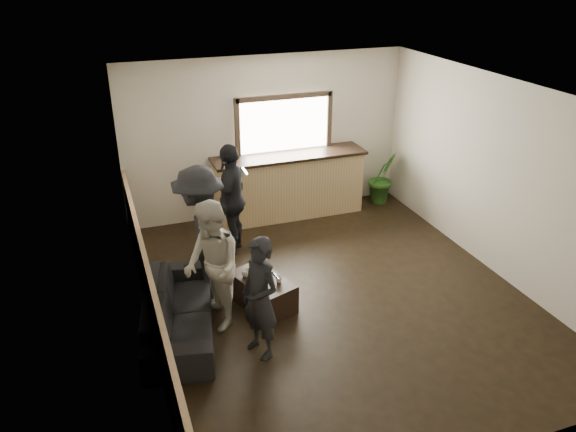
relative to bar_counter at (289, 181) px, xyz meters
name	(u,v)px	position (x,y,z in m)	size (l,w,h in m)	color
ground	(334,294)	(-0.30, -2.70, -0.64)	(5.00, 6.00, 0.01)	black
room_shell	(283,205)	(-1.04, -2.70, 0.83)	(5.01, 6.01, 2.80)	silver
bar_counter	(289,181)	(0.00, 0.00, 0.00)	(2.70, 0.68, 2.13)	tan
sofa	(179,310)	(-2.44, -2.80, -0.34)	(2.05, 0.80, 0.60)	black
coffee_table	(263,292)	(-1.31, -2.61, -0.44)	(0.51, 0.91, 0.40)	black
cup_a	(246,273)	(-1.48, -2.48, -0.19)	(0.12, 0.12, 0.10)	silver
cup_b	(279,279)	(-1.12, -2.75, -0.19)	(0.09, 0.09, 0.09)	silver
potted_plant	(383,177)	(1.85, -0.05, -0.15)	(0.55, 0.44, 0.99)	#2D6623
person_a	(260,299)	(-1.62, -3.55, 0.11)	(0.54, 0.64, 1.50)	black
person_b	(212,266)	(-1.99, -2.80, 0.20)	(0.75, 0.90, 1.67)	#BCB8A9
person_c	(201,233)	(-1.98, -2.06, 0.29)	(1.15, 1.38, 1.86)	black
person_d	(232,199)	(-1.28, -0.97, 0.24)	(0.88, 1.11, 1.76)	black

